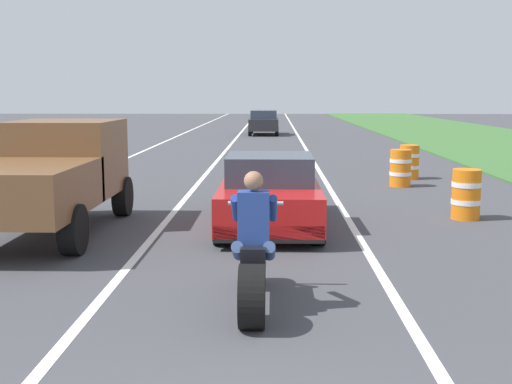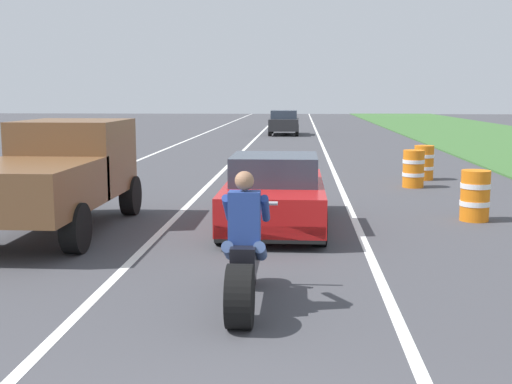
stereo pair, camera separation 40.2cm
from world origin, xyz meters
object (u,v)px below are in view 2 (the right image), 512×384
(pickup_truck_left_lane_brown, at_px, (57,171))
(motorcycle_with_rider, at_px, (245,260))
(construction_barrel_nearest, at_px, (475,195))
(distant_car_far_ahead, at_px, (284,122))
(construction_barrel_far, at_px, (424,163))
(construction_barrel_mid, at_px, (413,169))
(sports_car_red, at_px, (275,194))

(pickup_truck_left_lane_brown, bearing_deg, motorcycle_with_rider, -47.92)
(construction_barrel_nearest, height_order, distant_car_far_ahead, distant_car_far_ahead)
(construction_barrel_nearest, xyz_separation_m, construction_barrel_far, (0.16, 6.26, 0.00))
(motorcycle_with_rider, distance_m, distant_car_far_ahead, 32.93)
(construction_barrel_mid, bearing_deg, sports_car_red, -122.56)
(distant_car_far_ahead, bearing_deg, construction_barrel_mid, -79.92)
(sports_car_red, relative_size, construction_barrel_nearest, 4.30)
(motorcycle_with_rider, distance_m, construction_barrel_nearest, 6.98)
(construction_barrel_mid, height_order, distant_car_far_ahead, distant_car_far_ahead)
(pickup_truck_left_lane_brown, distance_m, construction_barrel_far, 11.16)
(construction_barrel_far, distance_m, distant_car_far_ahead, 21.50)
(motorcycle_with_rider, xyz_separation_m, sports_car_red, (0.16, 4.83, 0.04))
(construction_barrel_mid, bearing_deg, distant_car_far_ahead, 100.08)
(construction_barrel_far, bearing_deg, distant_car_far_ahead, 102.33)
(construction_barrel_mid, bearing_deg, motorcycle_with_rider, -109.54)
(sports_car_red, xyz_separation_m, pickup_truck_left_lane_brown, (-3.90, -0.69, 0.48))
(pickup_truck_left_lane_brown, relative_size, distant_car_far_ahead, 1.20)
(construction_barrel_far, bearing_deg, motorcycle_with_rider, -109.54)
(construction_barrel_mid, relative_size, distant_car_far_ahead, 0.25)
(construction_barrel_nearest, bearing_deg, construction_barrel_mid, 95.08)
(motorcycle_with_rider, height_order, construction_barrel_nearest, motorcycle_with_rider)
(motorcycle_with_rider, relative_size, construction_barrel_mid, 2.21)
(sports_car_red, relative_size, pickup_truck_left_lane_brown, 0.90)
(sports_car_red, bearing_deg, construction_barrel_mid, 57.44)
(pickup_truck_left_lane_brown, relative_size, construction_barrel_mid, 4.80)
(distant_car_far_ahead, bearing_deg, sports_car_red, -88.95)
(motorcycle_with_rider, xyz_separation_m, pickup_truck_left_lane_brown, (-3.74, 4.14, 0.51))
(construction_barrel_mid, height_order, construction_barrel_far, same)
(motorcycle_with_rider, relative_size, sports_car_red, 0.51)
(pickup_truck_left_lane_brown, xyz_separation_m, distant_car_far_ahead, (3.38, 28.78, -0.33))
(construction_barrel_far, height_order, distant_car_far_ahead, distant_car_far_ahead)
(construction_barrel_mid, relative_size, construction_barrel_far, 1.00)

